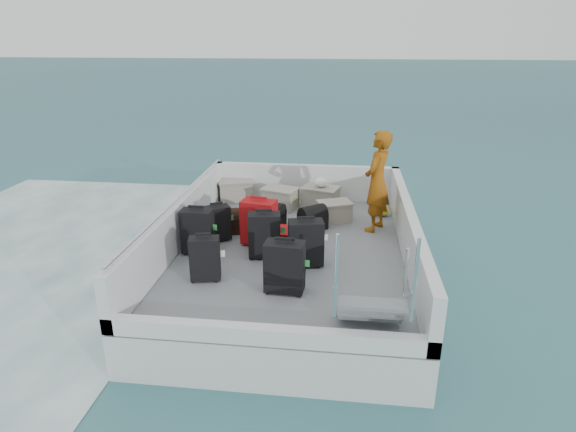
% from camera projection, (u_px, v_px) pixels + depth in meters
% --- Properties ---
extents(ground, '(160.00, 160.00, 0.00)m').
position_uv_depth(ground, '(291.00, 285.00, 7.59)').
color(ground, '#194959').
rests_on(ground, ground).
extents(wake_foam, '(10.00, 10.00, 0.00)m').
position_uv_depth(wake_foam, '(9.00, 268.00, 8.12)').
color(wake_foam, white).
rests_on(wake_foam, ground).
extents(ferry_hull, '(3.60, 5.00, 0.60)m').
position_uv_depth(ferry_hull, '(291.00, 268.00, 7.48)').
color(ferry_hull, silver).
rests_on(ferry_hull, ground).
extents(deck, '(3.30, 4.70, 0.02)m').
position_uv_depth(deck, '(291.00, 249.00, 7.37)').
color(deck, slate).
rests_on(deck, ferry_hull).
extents(deck_fittings, '(3.60, 5.00, 0.90)m').
position_uv_depth(deck_fittings, '(313.00, 236.00, 6.90)').
color(deck_fittings, silver).
rests_on(deck_fittings, deck).
extents(suitcase_0, '(0.43, 0.29, 0.61)m').
position_uv_depth(suitcase_0, '(205.00, 259.00, 6.33)').
color(suitcase_0, black).
rests_on(suitcase_0, deck).
extents(suitcase_1, '(0.46, 0.27, 0.69)m').
position_uv_depth(suitcase_1, '(198.00, 232.00, 7.11)').
color(suitcase_1, black).
rests_on(suitcase_1, deck).
extents(suitcase_2, '(0.46, 0.40, 0.57)m').
position_uv_depth(suitcase_2, '(217.00, 224.00, 7.58)').
color(suitcase_2, black).
rests_on(suitcase_2, deck).
extents(suitcase_4, '(0.50, 0.34, 0.68)m').
position_uv_depth(suitcase_4, '(264.00, 236.00, 6.99)').
color(suitcase_4, black).
rests_on(suitcase_4, deck).
extents(suitcase_5, '(0.57, 0.40, 0.72)m').
position_uv_depth(suitcase_5, '(259.00, 223.00, 7.41)').
color(suitcase_5, '#A40C14').
rests_on(suitcase_5, deck).
extents(suitcase_6, '(0.51, 0.32, 0.68)m').
position_uv_depth(suitcase_6, '(285.00, 268.00, 6.03)').
color(suitcase_6, black).
rests_on(suitcase_6, deck).
extents(suitcase_7, '(0.53, 0.37, 0.67)m').
position_uv_depth(suitcase_7, '(306.00, 244.00, 6.73)').
color(suitcase_7, black).
rests_on(suitcase_7, deck).
extents(suitcase_8, '(0.70, 0.49, 0.26)m').
position_uv_depth(suitcase_8, '(291.00, 238.00, 7.43)').
color(suitcase_8, '#A40C14').
rests_on(suitcase_8, deck).
extents(duffel_0, '(0.57, 0.39, 0.32)m').
position_uv_depth(duffel_0, '(246.00, 223.00, 7.97)').
color(duffel_0, black).
rests_on(duffel_0, deck).
extents(duffel_1, '(0.54, 0.44, 0.32)m').
position_uv_depth(duffel_1, '(271.00, 216.00, 8.24)').
color(duffel_1, black).
rests_on(duffel_1, deck).
extents(duffel_2, '(0.54, 0.51, 0.32)m').
position_uv_depth(duffel_2, '(313.00, 220.00, 8.06)').
color(duffel_2, black).
rests_on(duffel_2, deck).
extents(crate_0, '(0.74, 0.62, 0.38)m').
position_uv_depth(crate_0, '(236.00, 191.00, 9.50)').
color(crate_0, gray).
rests_on(crate_0, deck).
extents(crate_1, '(0.71, 0.59, 0.36)m').
position_uv_depth(crate_1, '(280.00, 199.00, 9.06)').
color(crate_1, gray).
rests_on(crate_1, deck).
extents(crate_2, '(0.73, 0.60, 0.38)m').
position_uv_depth(crate_2, '(320.00, 198.00, 9.08)').
color(crate_2, gray).
rests_on(crate_2, deck).
extents(crate_3, '(0.63, 0.54, 0.32)m').
position_uv_depth(crate_3, '(335.00, 212.00, 8.44)').
color(crate_3, gray).
rests_on(crate_3, deck).
extents(yellow_bag, '(0.28, 0.26, 0.22)m').
position_uv_depth(yellow_bag, '(381.00, 210.00, 8.70)').
color(yellow_bag, yellow).
rests_on(yellow_bag, deck).
extents(white_bag, '(0.24, 0.24, 0.18)m').
position_uv_depth(white_bag, '(321.00, 184.00, 8.98)').
color(white_bag, white).
rests_on(white_bag, crate_2).
extents(passenger, '(0.62, 0.73, 1.67)m').
position_uv_depth(passenger, '(377.00, 182.00, 7.83)').
color(passenger, '#C76912').
rests_on(passenger, deck).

